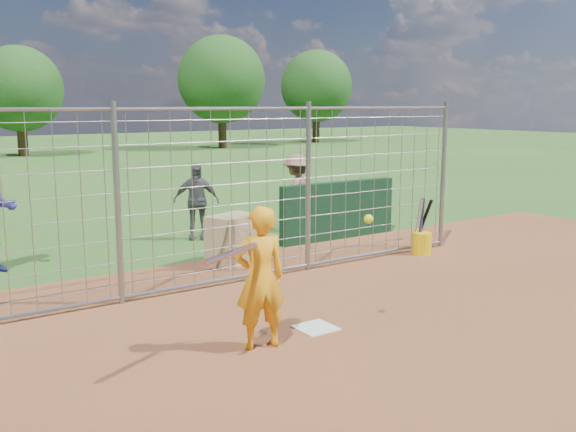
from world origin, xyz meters
TOP-DOWN VIEW (x-y plane):
  - ground at (0.00, 0.00)m, footprint 100.00×100.00m
  - infield_dirt at (0.00, -3.00)m, footprint 18.00×18.00m
  - home_plate at (0.00, -0.20)m, footprint 0.43×0.43m
  - dugout_wall at (3.40, 3.60)m, footprint 2.60×0.20m
  - batter at (-0.83, -0.32)m, footprint 0.62×0.47m
  - bystander_b at (1.13, 5.10)m, footprint 0.93×0.74m
  - bystander_c at (3.18, 4.68)m, footprint 1.16×0.93m
  - equipment_bin at (0.75, 3.01)m, footprint 0.93×0.77m
  - equipment_in_play at (-0.91, -0.62)m, footprint 2.17×0.44m
  - bucket_with_bats at (3.76, 1.76)m, footprint 0.34×0.39m
  - backstop_fence at (0.00, 2.00)m, footprint 9.08×0.08m
  - tree_line at (3.13, 28.13)m, footprint 44.66×6.72m

SIDE VIEW (x-z plane):
  - ground at x=0.00m, z-range 0.00..0.00m
  - infield_dirt at x=0.00m, z-range 0.01..0.01m
  - home_plate at x=0.00m, z-range 0.00..0.02m
  - bucket_with_bats at x=3.76m, z-range -0.24..0.73m
  - equipment_bin at x=0.75m, z-range 0.00..0.80m
  - dugout_wall at x=3.40m, z-range 0.00..1.10m
  - bystander_b at x=1.13m, z-range 0.00..1.47m
  - batter at x=-0.83m, z-range 0.00..1.53m
  - bystander_c at x=3.18m, z-range 0.00..1.56m
  - equipment_in_play at x=-0.91m, z-range 1.07..1.31m
  - backstop_fence at x=0.00m, z-range -0.04..2.56m
  - tree_line at x=3.13m, z-range 0.47..6.95m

